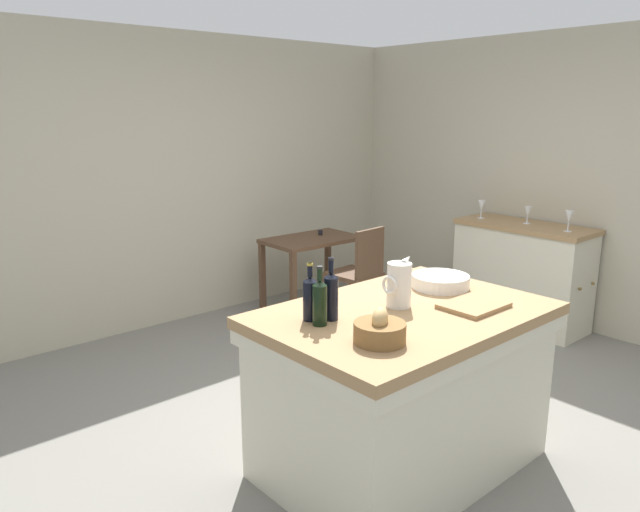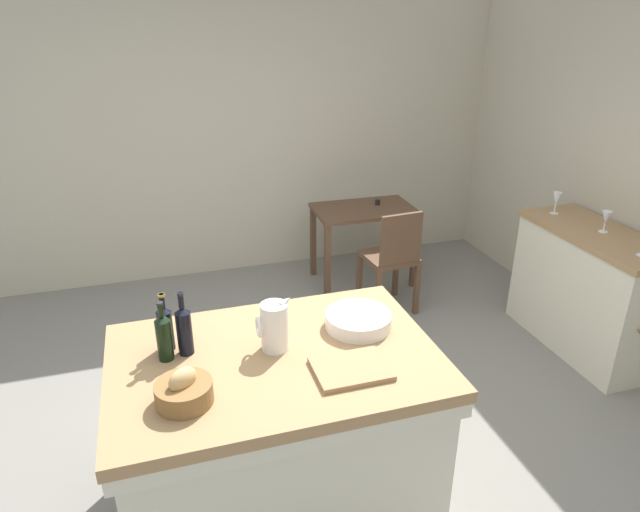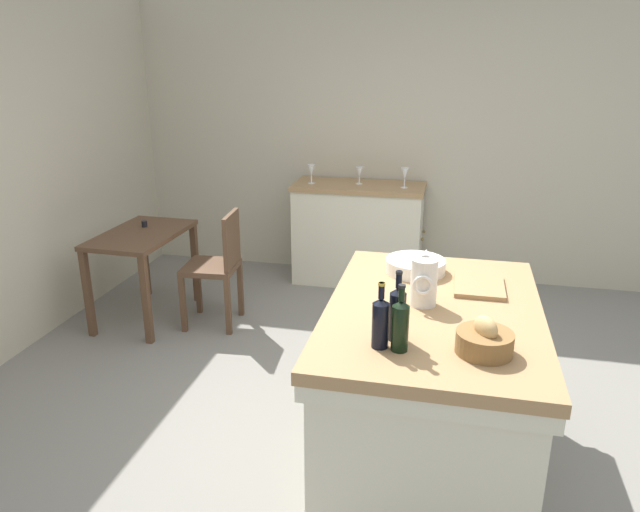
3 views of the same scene
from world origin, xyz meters
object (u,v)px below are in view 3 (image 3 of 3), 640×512
writing_desk (142,247)px  wine_glass_middle (311,171)px  wash_bowl (415,266)px  wooden_chair (218,264)px  bread_basket (485,340)px  cutting_board (479,286)px  wine_bottle_amber (380,321)px  island_table (429,382)px  wine_glass_far_left (405,174)px  wine_bottle_green (400,324)px  wine_glass_left (359,172)px  wine_bottle_dark (397,312)px  pitcher (424,281)px  side_cabinet (358,233)px

writing_desk → wine_glass_middle: 1.65m
wash_bowl → wooden_chair: bearing=60.0°
bread_basket → wine_glass_middle: 3.26m
cutting_board → wine_bottle_amber: 0.89m
island_table → wine_glass_far_left: (2.50, 0.38, 0.57)m
bread_basket → wine_glass_middle: size_ratio=1.39×
cutting_board → wine_bottle_green: 0.86m
wash_bowl → wine_glass_left: bearing=17.5°
island_table → wine_bottle_amber: wine_bottle_amber is taller
bread_basket → wine_bottle_dark: bearing=84.1°
wine_glass_left → wine_glass_far_left: bearing=-99.4°
island_table → wine_glass_middle: 2.83m
wine_glass_left → bread_basket: bearing=-161.4°
wine_bottle_dark → wine_bottle_green: bearing=-166.8°
wine_bottle_green → wine_glass_left: size_ratio=1.91×
wine_bottle_amber → wine_glass_middle: bearing=18.9°
wash_bowl → bread_basket: bread_basket is taller
wine_bottle_green → cutting_board: bearing=-23.7°
wash_bowl → wine_glass_far_left: bearing=7.0°
wine_glass_far_left → wooden_chair: bearing=130.4°
wooden_chair → pitcher: bearing=-129.5°
wine_bottle_amber → bread_basket: bearing=-84.1°
island_table → wine_bottle_green: 0.73m
pitcher → writing_desk: bearing=59.4°
writing_desk → wine_bottle_green: (-1.84, -2.21, 0.42)m
cutting_board → wine_glass_middle: 2.63m
pitcher → wine_bottle_green: bearing=172.5°
pitcher → side_cabinet: bearing=16.1°
wine_bottle_green → wine_glass_left: bearing=12.3°
wooden_chair → wine_bottle_dark: size_ratio=2.90×
wine_bottle_amber → wine_glass_middle: (2.97, 1.01, 0.02)m
side_cabinet → island_table: bearing=-162.8°
writing_desk → wine_bottle_amber: bearing=-130.7°
side_cabinet → wine_bottle_dark: wine_bottle_dark is taller
pitcher → wine_bottle_dark: 0.41m
island_table → writing_desk: island_table is taller
wash_bowl → wine_bottle_dark: wine_bottle_dark is taller
bread_basket → wine_glass_left: (3.00, 1.01, 0.07)m
wash_bowl → wine_bottle_amber: wine_bottle_amber is taller
wooden_chair → wine_bottle_amber: (-1.85, -1.50, 0.52)m
cutting_board → wine_bottle_amber: bearing=151.0°
wine_glass_left → wine_glass_middle: size_ratio=0.91×
island_table → cutting_board: 0.57m
wine_bottle_green → bread_basket: bearing=-81.0°
island_table → bread_basket: size_ratio=6.43×
wash_bowl → wine_glass_left: (2.11, 0.66, 0.09)m
bread_basket → wine_glass_middle: bearing=26.3°
wooden_chair → pitcher: pitcher is taller
bread_basket → wine_glass_far_left: 2.99m
bread_basket → wash_bowl: bearing=21.4°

